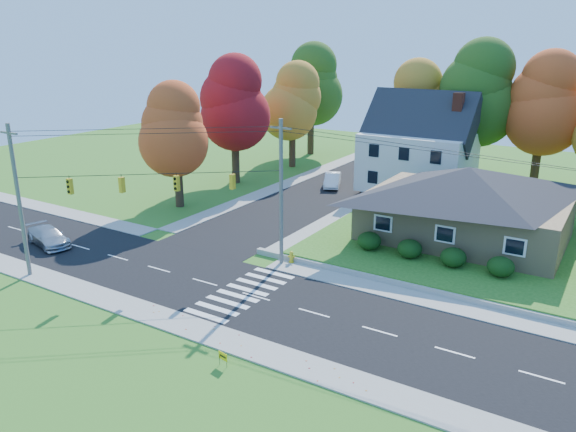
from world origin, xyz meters
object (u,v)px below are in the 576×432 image
Objects in this scene: white_car at (332,180)px; silver_sedan at (48,237)px; ranch_house at (466,202)px; fire_hydrant at (291,257)px.

silver_sedan is at bearing -133.70° from white_car.
ranch_house is 3.14× the size of silver_sedan.
white_car is 21.47m from fire_hydrant.
ranch_house is 16.40× the size of fire_hydrant.
silver_sedan is 5.23× the size of fire_hydrant.
fire_hydrant is at bearing -54.86° from silver_sedan.
silver_sedan is 1.06× the size of white_car.
silver_sedan is 28.61m from white_car.
silver_sedan is at bearing -147.21° from ranch_house.
ranch_house is at bearing -42.92° from silver_sedan.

